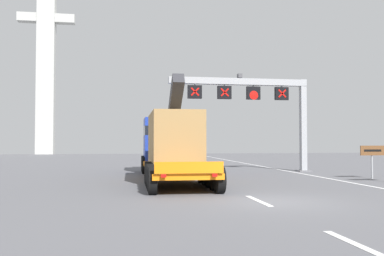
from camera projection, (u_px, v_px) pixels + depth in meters
name	position (u px, v px, depth m)	size (l,w,h in m)	color
ground	(273.00, 202.00, 14.28)	(112.00, 112.00, 0.00)	#5B5B60
lane_markings	(189.00, 170.00, 29.92)	(0.20, 46.46, 0.01)	silver
edge_line_right	(298.00, 173.00, 27.12)	(0.20, 63.00, 0.01)	silver
overhead_lane_gantry	(258.00, 97.00, 28.38)	(9.94, 0.90, 6.73)	#9EA0A5
heavy_haul_truck_orange	(169.00, 143.00, 23.73)	(3.15, 14.09, 5.30)	orange
tourist_info_sign_brown	(372.00, 154.00, 23.08)	(1.45, 0.15, 1.86)	#9EA0A5
bridge_pylon_distant	(46.00, 42.00, 67.28)	(9.00, 2.00, 35.85)	#B7B7B2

